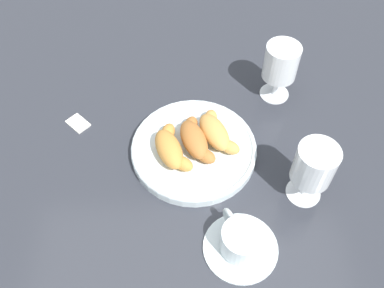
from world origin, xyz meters
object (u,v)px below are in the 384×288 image
(croissant_extra, at_px, (216,132))
(juice_glass_right, at_px, (281,64))
(croissant_large, at_px, (171,147))
(sugar_packet, at_px, (78,123))
(pastry_plate, at_px, (192,149))
(croissant_small, at_px, (193,140))
(coffee_cup_near, at_px, (241,242))
(juice_glass_left, at_px, (314,167))

(croissant_extra, distance_m, juice_glass_right, 0.21)
(croissant_large, height_order, sugar_packet, croissant_large)
(pastry_plate, bearing_deg, croissant_large, -68.65)
(croissant_small, distance_m, sugar_packet, 0.27)
(croissant_large, height_order, croissant_extra, same)
(sugar_packet, bearing_deg, croissant_extra, 32.26)
(pastry_plate, relative_size, juice_glass_right, 1.87)
(pastry_plate, xyz_separation_m, juice_glass_right, (-0.17, 0.20, 0.08))
(croissant_large, height_order, coffee_cup_near, croissant_large)
(sugar_packet, bearing_deg, juice_glass_left, 22.59)
(croissant_small, xyz_separation_m, coffee_cup_near, (0.22, 0.08, -0.02))
(juice_glass_right, bearing_deg, croissant_small, -49.98)
(coffee_cup_near, relative_size, juice_glass_left, 0.97)
(pastry_plate, height_order, sugar_packet, pastry_plate)
(croissant_small, bearing_deg, coffee_cup_near, 19.95)
(juice_glass_right, bearing_deg, juice_glass_left, 3.82)
(pastry_plate, xyz_separation_m, juice_glass_left, (0.10, 0.22, 0.08))
(croissant_small, height_order, sugar_packet, croissant_small)
(croissant_extra, xyz_separation_m, coffee_cup_near, (0.23, 0.03, -0.02))
(croissant_extra, bearing_deg, pastry_plate, -68.55)
(juice_glass_left, height_order, juice_glass_right, same)
(croissant_extra, xyz_separation_m, sugar_packet, (-0.07, -0.30, -0.04))
(coffee_cup_near, distance_m, juice_glass_left, 0.19)
(croissant_extra, relative_size, sugar_packet, 2.51)
(croissant_large, xyz_separation_m, sugar_packet, (-0.10, -0.21, -0.04))
(croissant_extra, xyz_separation_m, juice_glass_right, (-0.15, 0.15, 0.05))
(croissant_small, height_order, croissant_extra, same)
(juice_glass_left, xyz_separation_m, sugar_packet, (-0.19, -0.47, -0.09))
(pastry_plate, height_order, juice_glass_right, juice_glass_right)
(croissant_large, bearing_deg, croissant_small, 111.19)
(coffee_cup_near, distance_m, sugar_packet, 0.45)
(croissant_large, xyz_separation_m, croissant_small, (-0.02, 0.05, 0.00))
(croissant_extra, distance_m, juice_glass_left, 0.21)
(sugar_packet, bearing_deg, croissant_small, 26.30)
(croissant_extra, bearing_deg, croissant_large, -68.60)
(coffee_cup_near, xyz_separation_m, juice_glass_left, (-0.11, 0.14, 0.07))
(croissant_large, bearing_deg, croissant_extra, 111.40)
(pastry_plate, relative_size, sugar_packet, 5.24)
(juice_glass_right, distance_m, sugar_packet, 0.47)
(croissant_large, relative_size, juice_glass_left, 0.92)
(croissant_large, bearing_deg, coffee_cup_near, 32.31)
(pastry_plate, xyz_separation_m, croissant_extra, (-0.02, 0.05, 0.03))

